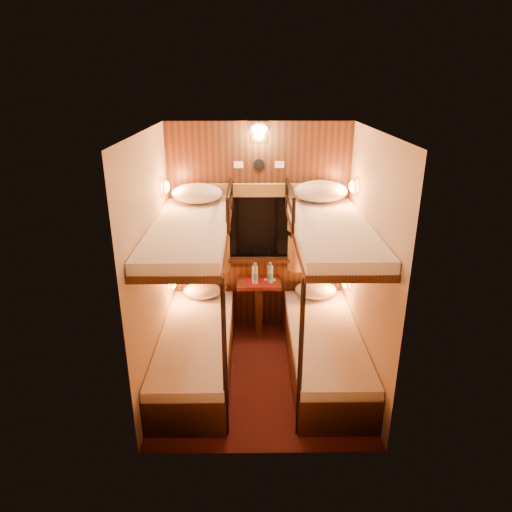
{
  "coord_description": "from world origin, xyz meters",
  "views": [
    {
      "loc": [
        -0.09,
        -3.89,
        2.81
      ],
      "look_at": [
        -0.04,
        0.15,
        1.24
      ],
      "focal_mm": 32.0,
      "sensor_mm": 36.0,
      "label": 1
    }
  ],
  "objects_px": {
    "bunk_left": "(195,323)",
    "bottle_left": "(255,275)",
    "bottle_right": "(270,274)",
    "bunk_right": "(326,322)",
    "table": "(259,300)"
  },
  "relations": [
    {
      "from": "bottle_left",
      "to": "bottle_right",
      "type": "bearing_deg",
      "value": 5.55
    },
    {
      "from": "bunk_left",
      "to": "bottle_left",
      "type": "distance_m",
      "value": 0.96
    },
    {
      "from": "bunk_right",
      "to": "bottle_left",
      "type": "bearing_deg",
      "value": 133.67
    },
    {
      "from": "bunk_left",
      "to": "bottle_left",
      "type": "height_order",
      "value": "bunk_left"
    },
    {
      "from": "bunk_left",
      "to": "bottle_right",
      "type": "bearing_deg",
      "value": 43.98
    },
    {
      "from": "table",
      "to": "bottle_right",
      "type": "relative_size",
      "value": 2.67
    },
    {
      "from": "bunk_left",
      "to": "bottle_right",
      "type": "distance_m",
      "value": 1.09
    },
    {
      "from": "bunk_left",
      "to": "bunk_right",
      "type": "xyz_separation_m",
      "value": [
        1.3,
        0.0,
        0.0
      ]
    },
    {
      "from": "bunk_right",
      "to": "bottle_right",
      "type": "xyz_separation_m",
      "value": [
        -0.53,
        0.74,
        0.2
      ]
    },
    {
      "from": "table",
      "to": "bottle_right",
      "type": "xyz_separation_m",
      "value": [
        0.12,
        -0.04,
        0.34
      ]
    },
    {
      "from": "table",
      "to": "bottle_left",
      "type": "height_order",
      "value": "bottle_left"
    },
    {
      "from": "bunk_right",
      "to": "bottle_left",
      "type": "distance_m",
      "value": 1.02
    },
    {
      "from": "bunk_left",
      "to": "bunk_right",
      "type": "distance_m",
      "value": 1.3
    },
    {
      "from": "table",
      "to": "bunk_right",
      "type": "bearing_deg",
      "value": -50.33
    },
    {
      "from": "bunk_right",
      "to": "bottle_left",
      "type": "xyz_separation_m",
      "value": [
        -0.69,
        0.73,
        0.2
      ]
    }
  ]
}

